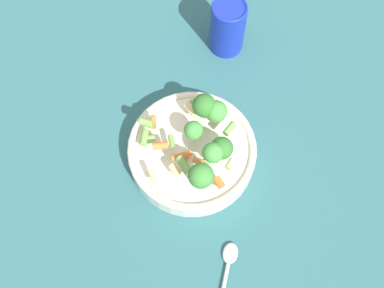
# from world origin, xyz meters

# --- Properties ---
(ground_plane) EXTENTS (3.00, 3.00, 0.00)m
(ground_plane) POSITION_xyz_m (0.00, 0.00, 0.00)
(ground_plane) COLOR #2D6066
(bowl) EXTENTS (0.23, 0.23, 0.05)m
(bowl) POSITION_xyz_m (0.00, 0.00, 0.02)
(bowl) COLOR silver
(bowl) RESTS_ON ground_plane
(pasta_salad) EXTENTS (0.18, 0.18, 0.08)m
(pasta_salad) POSITION_xyz_m (-0.02, 0.01, 0.09)
(pasta_salad) COLOR #8CB766
(pasta_salad) RESTS_ON bowl
(cup) EXTENTS (0.07, 0.07, 0.12)m
(cup) POSITION_xyz_m (-0.21, -0.16, 0.06)
(cup) COLOR #192DAD
(cup) RESTS_ON ground_plane
(spoon) EXTENTS (0.15, 0.13, 0.01)m
(spoon) POSITION_xyz_m (0.09, 0.21, 0.01)
(spoon) COLOR silver
(spoon) RESTS_ON ground_plane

